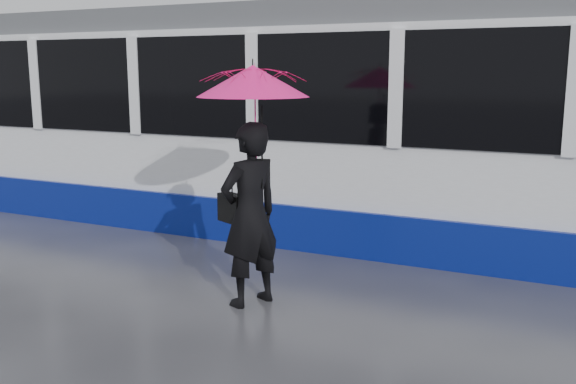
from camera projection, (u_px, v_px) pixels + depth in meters
The scene contains 6 objects.
ground at pixel (312, 286), 7.34m from camera, with size 90.00×90.00×0.00m, color #2E2E33.
rails at pixel (379, 235), 9.55m from camera, with size 34.00×1.51×0.02m.
tram at pixel (456, 129), 8.80m from camera, with size 26.00×2.56×3.35m.
woman at pixel (250, 215), 6.61m from camera, with size 0.70×0.46×1.92m, color black.
umbrella at pixel (253, 103), 6.38m from camera, with size 1.49×1.49×1.30m.
handbag at pixel (232, 208), 6.72m from camera, with size 0.37×0.28×0.48m.
Camera 1 is at (2.79, -6.44, 2.43)m, focal length 40.00 mm.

